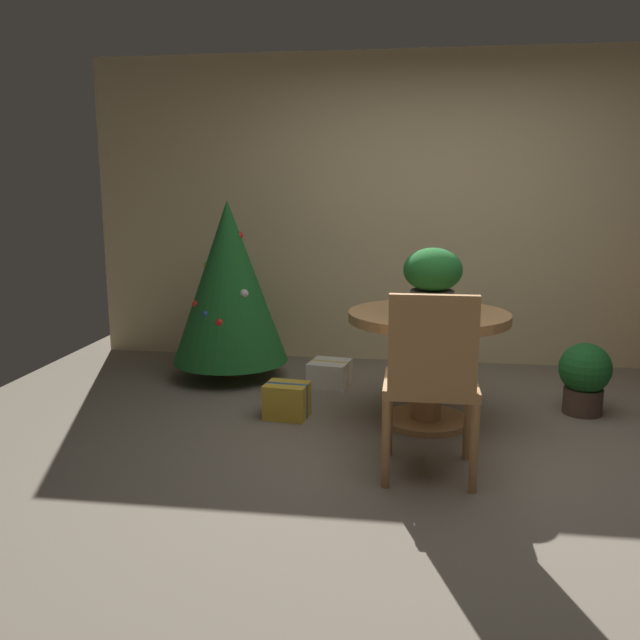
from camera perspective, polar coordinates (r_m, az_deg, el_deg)
The scene contains 9 objects.
ground_plane at distance 3.88m, azimuth 10.75°, elevation -11.51°, with size 6.60×6.60×0.00m, color #756B5B.
back_wall_panel at distance 5.78m, azimuth 10.24°, elevation 9.18°, with size 6.00×0.10×2.60m, color beige.
round_dining_table at distance 4.24m, azimuth 9.22°, elevation -1.98°, with size 1.01×1.01×0.73m.
flower_vase at distance 4.10m, azimuth 9.65°, elevation 3.65°, with size 0.36×0.36×0.41m.
wooden_chair_near at distance 3.41m, azimuth 9.50°, elevation -4.71°, with size 0.48×0.46×0.99m.
holiday_tree at distance 5.24m, azimuth -7.80°, elevation 3.24°, with size 0.91×0.91×1.40m.
gift_box_gold at distance 4.41m, azimuth -2.85°, elevation -6.90°, with size 0.30×0.25×0.23m.
gift_box_cream at distance 5.12m, azimuth 0.83°, elevation -4.57°, with size 0.33×0.34×0.19m.
potted_plant at distance 4.78m, azimuth 21.73°, elevation -4.46°, with size 0.34×0.34×0.48m.
Camera 1 is at (-0.21, -3.58, 1.48)m, focal length 37.35 mm.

